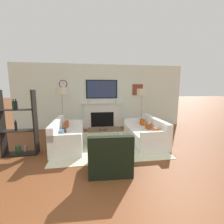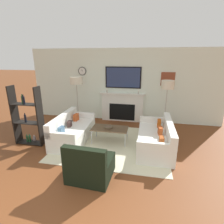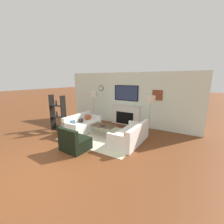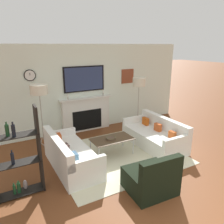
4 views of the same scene
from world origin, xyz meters
name	(u,v)px [view 2 (image 2 of 4)]	position (x,y,z in m)	size (l,w,h in m)	color
fireplace_wall	(123,89)	(0.00, 4.94, 1.22)	(7.21, 0.28, 2.70)	silver
area_rug	(112,143)	(0.00, 2.88, 0.01)	(3.03, 2.59, 0.01)	beige
couch_left	(72,131)	(-1.21, 2.88, 0.28)	(0.84, 1.81, 0.78)	white
couch_right	(156,139)	(1.21, 2.88, 0.27)	(0.88, 1.86, 0.75)	white
armchair	(90,166)	(-0.15, 1.33, 0.27)	(0.89, 0.82, 0.82)	black
coffee_table	(110,129)	(-0.09, 2.96, 0.41)	(1.03, 0.57, 0.44)	#4C3823
decorative_bowl	(108,127)	(-0.13, 2.95, 0.47)	(0.25, 0.25, 0.06)	#503C2C
floor_lamp_left	(76,81)	(-1.52, 4.13, 1.59)	(0.43, 0.43, 1.74)	#9E998E
floor_lamp_right	(168,85)	(1.52, 4.13, 1.54)	(0.40, 0.40, 1.70)	#9E998E
shelf_unit	(28,118)	(-2.31, 2.44, 0.76)	(0.82, 0.28, 1.66)	black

